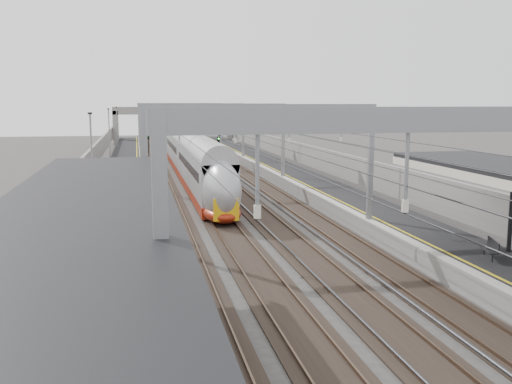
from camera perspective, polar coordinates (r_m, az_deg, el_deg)
name	(u,v)px	position (r m, az deg, el deg)	size (l,w,h in m)	color
platform_left	(124,181)	(53.79, -13.07, 1.04)	(4.00, 120.00, 1.00)	black
platform_right	(292,177)	(55.73, 3.61, 1.52)	(4.00, 120.00, 1.00)	black
tracks	(210,184)	(54.24, -4.57, 0.82)	(11.40, 140.00, 0.20)	black
overhead_line	(202,117)	(60.29, -5.44, 7.44)	(13.00, 140.00, 6.60)	gray
canopy_left	(69,238)	(11.65, -18.16, -4.37)	(4.40, 30.00, 4.24)	black
overbridge	(173,115)	(108.52, -8.30, 7.60)	(22.00, 2.20, 6.90)	slate
wall_left	(87,170)	(53.83, -16.52, 2.08)	(0.30, 120.00, 3.20)	slate
wall_right	(323,165)	(56.53, 6.75, 2.70)	(0.30, 120.00, 3.20)	slate
train	(193,162)	(55.47, -6.35, 2.96)	(2.50, 45.61, 3.97)	#9C220E
bench	(491,247)	(26.71, 22.44, -5.13)	(0.91, 1.66, 0.83)	black
signal_green	(148,142)	(79.40, -10.71, 4.98)	(0.32, 0.32, 3.48)	black
signal_red_near	(219,145)	(71.21, -3.77, 4.68)	(0.32, 0.32, 3.48)	black
signal_red_far	(219,138)	(86.11, -3.69, 5.42)	(0.32, 0.32, 3.48)	black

